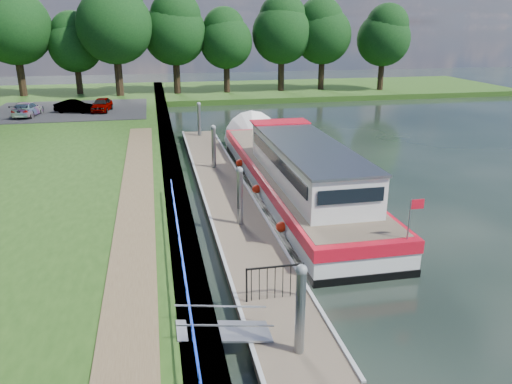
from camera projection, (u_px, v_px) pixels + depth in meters
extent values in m
plane|color=black|center=(293.00, 352.00, 13.77)|extent=(160.00, 160.00, 0.00)
cube|color=#473D2D|center=(173.00, 182.00, 27.06)|extent=(1.10, 90.00, 0.78)
cube|color=#214313|center=(274.00, 90.00, 64.15)|extent=(60.00, 18.00, 0.60)
cube|color=brown|center=(135.00, 227.00, 20.08)|extent=(1.60, 40.00, 0.05)
cube|color=black|center=(70.00, 110.00, 46.62)|extent=(14.00, 12.00, 0.06)
cube|color=#0C2DBF|center=(184.00, 265.00, 15.55)|extent=(0.04, 18.00, 0.04)
cube|color=#0C2DBF|center=(184.00, 275.00, 15.66)|extent=(0.03, 18.00, 0.03)
cylinder|color=#0C2DBF|center=(199.00, 381.00, 11.02)|extent=(0.04, 0.04, 0.72)
cylinder|color=#0C2DBF|center=(192.00, 329.00, 12.88)|extent=(0.04, 0.04, 0.72)
cylinder|color=#0C2DBF|center=(186.00, 290.00, 14.73)|extent=(0.04, 0.04, 0.72)
cylinder|color=#0C2DBF|center=(182.00, 260.00, 16.58)|extent=(0.04, 0.04, 0.72)
cylinder|color=#0C2DBF|center=(179.00, 236.00, 18.44)|extent=(0.04, 0.04, 0.72)
cylinder|color=#0C2DBF|center=(176.00, 217.00, 20.29)|extent=(0.04, 0.04, 0.72)
cylinder|color=#0C2DBF|center=(173.00, 200.00, 22.14)|extent=(0.04, 0.04, 0.72)
cylinder|color=#0C2DBF|center=(171.00, 187.00, 24.00)|extent=(0.04, 0.04, 0.72)
cube|color=brown|center=(225.00, 193.00, 25.72)|extent=(2.50, 30.00, 0.24)
cube|color=#9EA0A3|center=(284.00, 330.00, 14.68)|extent=(2.30, 5.00, 0.30)
cube|color=#9EA0A3|center=(238.00, 227.00, 22.09)|extent=(2.30, 5.00, 0.30)
cube|color=#9EA0A3|center=(216.00, 175.00, 29.51)|extent=(2.30, 5.00, 0.30)
cube|color=#9EA0A3|center=(202.00, 144.00, 36.92)|extent=(2.30, 5.00, 0.30)
cube|color=#9EA0A3|center=(248.00, 189.00, 25.90)|extent=(0.12, 30.00, 0.06)
cube|color=#9EA0A3|center=(202.00, 192.00, 25.45)|extent=(0.12, 30.00, 0.06)
cylinder|color=gray|center=(300.00, 329.00, 12.95)|extent=(0.26, 0.26, 3.40)
sphere|color=gray|center=(302.00, 270.00, 12.40)|extent=(0.30, 0.30, 0.30)
cylinder|color=gray|center=(240.00, 208.00, 21.29)|extent=(0.26, 0.26, 3.40)
sphere|color=gray|center=(240.00, 170.00, 20.74)|extent=(0.30, 0.30, 0.30)
cylinder|color=gray|center=(214.00, 156.00, 29.63)|extent=(0.26, 0.26, 3.40)
sphere|color=gray|center=(213.00, 128.00, 29.08)|extent=(0.30, 0.30, 0.30)
cylinder|color=gray|center=(199.00, 126.00, 37.97)|extent=(0.26, 0.26, 3.40)
sphere|color=gray|center=(199.00, 104.00, 37.42)|extent=(0.30, 0.30, 0.30)
cube|color=#A5A8AD|center=(224.00, 331.00, 13.68)|extent=(2.58, 1.00, 0.43)
cube|color=#A5A8AD|center=(226.00, 326.00, 13.08)|extent=(2.58, 0.04, 0.41)
cube|color=#A5A8AD|center=(221.00, 306.00, 13.97)|extent=(2.58, 0.04, 0.41)
cube|color=black|center=(247.00, 285.00, 15.32)|extent=(0.05, 0.05, 1.15)
cube|color=black|center=(303.00, 279.00, 15.66)|extent=(0.05, 0.05, 1.15)
cube|color=black|center=(275.00, 267.00, 15.31)|extent=(1.85, 0.05, 0.05)
cube|color=black|center=(251.00, 285.00, 15.35)|extent=(0.02, 0.02, 1.10)
cube|color=black|center=(259.00, 284.00, 15.39)|extent=(0.02, 0.02, 1.10)
cube|color=black|center=(267.00, 283.00, 15.44)|extent=(0.02, 0.02, 1.10)
cube|color=black|center=(275.00, 282.00, 15.49)|extent=(0.02, 0.02, 1.10)
cube|color=black|center=(283.00, 282.00, 15.54)|extent=(0.02, 0.02, 1.10)
cube|color=black|center=(291.00, 281.00, 15.58)|extent=(0.02, 0.02, 1.10)
cube|color=black|center=(298.00, 280.00, 15.63)|extent=(0.02, 0.02, 1.10)
cube|color=black|center=(291.00, 192.00, 26.69)|extent=(4.00, 20.00, 0.55)
cube|color=silver|center=(292.00, 181.00, 26.49)|extent=(3.96, 19.90, 0.65)
cube|color=red|center=(292.00, 171.00, 26.31)|extent=(4.04, 20.00, 0.48)
cube|color=brown|center=(292.00, 167.00, 26.24)|extent=(3.68, 19.20, 0.04)
cone|color=silver|center=(253.00, 140.00, 36.15)|extent=(4.00, 1.50, 4.00)
cube|color=silver|center=(307.00, 163.00, 23.63)|extent=(3.00, 11.00, 1.75)
cube|color=gray|center=(307.00, 144.00, 23.34)|extent=(3.10, 11.20, 0.10)
cube|color=black|center=(276.00, 160.00, 23.26)|extent=(0.04, 10.00, 0.55)
cube|color=black|center=(337.00, 156.00, 23.84)|extent=(0.04, 10.00, 0.55)
cube|color=black|center=(278.00, 134.00, 28.70)|extent=(2.60, 0.04, 0.55)
cube|color=black|center=(351.00, 196.00, 18.41)|extent=(2.60, 0.04, 0.55)
cube|color=red|center=(280.00, 122.00, 28.13)|extent=(3.20, 1.60, 0.06)
cylinder|color=gray|center=(409.00, 219.00, 17.30)|extent=(0.05, 0.05, 1.50)
cube|color=red|center=(417.00, 204.00, 17.17)|extent=(0.50, 0.02, 0.35)
sphere|color=#F7290D|center=(281.00, 227.00, 20.52)|extent=(0.44, 0.44, 0.44)
sphere|color=#F7290D|center=(256.00, 189.00, 25.15)|extent=(0.44, 0.44, 0.44)
sphere|color=#F7290D|center=(239.00, 163.00, 29.79)|extent=(0.44, 0.44, 0.44)
imported|color=#594C47|center=(313.00, 198.00, 19.00)|extent=(0.62, 0.74, 1.72)
cylinder|color=#332316|center=(21.00, 78.00, 55.29)|extent=(0.83, 0.83, 4.21)
sphere|color=black|center=(14.00, 27.00, 53.55)|extent=(7.95, 7.95, 7.95)
sphere|color=black|center=(9.00, 8.00, 52.97)|extent=(6.31, 6.31, 6.31)
cylinder|color=#332316|center=(79.00, 82.00, 57.09)|extent=(0.70, 0.70, 3.10)
sphere|color=black|center=(75.00, 46.00, 55.81)|extent=(5.85, 5.85, 5.85)
sphere|color=black|center=(72.00, 32.00, 55.46)|extent=(4.65, 4.65, 4.65)
cylinder|color=#332316|center=(119.00, 78.00, 55.45)|extent=(0.84, 0.84, 4.29)
sphere|color=black|center=(114.00, 26.00, 53.68)|extent=(8.10, 8.10, 8.10)
sphere|color=black|center=(113.00, 6.00, 53.17)|extent=(6.44, 6.44, 6.44)
cylinder|color=#332316|center=(177.00, 77.00, 58.62)|extent=(0.79, 0.79, 3.83)
sphere|color=black|center=(175.00, 33.00, 57.03)|extent=(7.24, 7.24, 7.24)
sphere|color=black|center=(176.00, 16.00, 56.27)|extent=(5.75, 5.75, 5.75)
cylinder|color=#332316|center=(227.00, 78.00, 59.59)|extent=(0.72, 0.72, 3.26)
sphere|color=black|center=(226.00, 42.00, 58.24)|extent=(6.16, 6.16, 6.16)
sphere|color=black|center=(224.00, 28.00, 57.94)|extent=(4.89, 4.89, 4.89)
cylinder|color=#332316|center=(281.00, 75.00, 61.07)|extent=(0.78, 0.78, 3.77)
sphere|color=black|center=(282.00, 34.00, 59.50)|extent=(7.13, 7.13, 7.13)
sphere|color=black|center=(282.00, 18.00, 59.17)|extent=(5.66, 5.66, 5.66)
cylinder|color=#332316|center=(321.00, 74.00, 62.09)|extent=(0.77, 0.77, 3.65)
sphere|color=black|center=(323.00, 35.00, 60.58)|extent=(6.89, 6.89, 6.89)
sphere|color=black|center=(321.00, 20.00, 59.96)|extent=(5.47, 5.47, 5.47)
cylinder|color=#332316|center=(381.00, 76.00, 61.74)|extent=(0.74, 0.74, 3.41)
sphere|color=black|center=(384.00, 39.00, 60.33)|extent=(6.43, 6.43, 6.43)
sphere|color=black|center=(387.00, 25.00, 59.65)|extent=(5.11, 5.11, 5.11)
imported|color=#999999|center=(102.00, 105.00, 45.70)|extent=(1.94, 3.80, 1.24)
imported|color=#999999|center=(74.00, 106.00, 45.09)|extent=(3.64, 2.20, 1.13)
imported|color=#999999|center=(27.00, 109.00, 43.45)|extent=(2.20, 4.41, 1.23)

